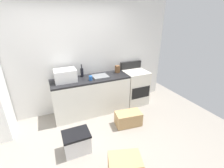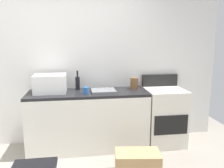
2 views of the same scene
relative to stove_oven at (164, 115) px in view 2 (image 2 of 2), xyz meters
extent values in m
cube|color=silver|center=(-1.52, 0.34, 0.83)|extent=(5.00, 0.10, 2.60)
cube|color=silver|center=(-1.22, -0.01, -0.04)|extent=(1.80, 0.60, 0.86)
cube|color=black|center=(-1.22, -0.01, 0.41)|extent=(1.80, 0.60, 0.04)
cube|color=silver|center=(0.00, -0.01, -0.02)|extent=(0.60, 0.60, 0.90)
cube|color=black|center=(0.00, -0.31, -0.05)|extent=(0.52, 0.02, 0.30)
cube|color=black|center=(0.00, 0.25, 0.53)|extent=(0.60, 0.08, 0.20)
cube|color=white|center=(-1.77, 0.03, 0.57)|extent=(0.46, 0.34, 0.27)
cube|color=slate|center=(-0.99, -0.03, 0.45)|extent=(0.36, 0.32, 0.03)
cylinder|color=black|center=(-1.37, 0.17, 0.53)|extent=(0.07, 0.07, 0.20)
cylinder|color=black|center=(-1.37, 0.17, 0.68)|extent=(0.03, 0.03, 0.10)
cylinder|color=#2659A5|center=(-1.25, -0.13, 0.48)|extent=(0.08, 0.08, 0.10)
cube|color=brown|center=(-0.48, 0.10, 0.52)|extent=(0.10, 0.10, 0.18)
cube|color=tan|center=(-0.65, -0.83, -0.31)|extent=(0.59, 0.39, 0.30)
camera|label=1|loc=(-2.12, -3.30, 1.74)|focal=25.08mm
camera|label=2|loc=(-1.34, -3.37, 1.23)|focal=36.55mm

